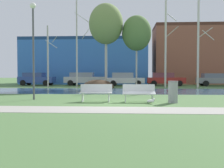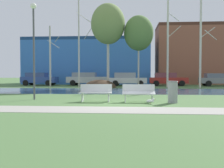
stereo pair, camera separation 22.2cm
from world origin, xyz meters
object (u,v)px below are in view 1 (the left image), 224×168
bench_right (139,92)px  streetlamp (33,35)px  trash_bin (173,92)px  parked_van_nearest_blue (36,79)px  parked_suv_fifth_grey (216,79)px  parked_hatch_third_white (125,79)px  parked_wagon_fourth_red (165,79)px  seagull (151,101)px  parked_sedan_second_silver (85,79)px  bench_left (96,92)px

bench_right → streetlamp: streetlamp is taller
trash_bin → parked_van_nearest_blue: bearing=125.5°
trash_bin → parked_suv_fifth_grey: 19.25m
parked_hatch_third_white → parked_wagon_fourth_red: size_ratio=0.99×
bench_right → trash_bin: trash_bin is taller
bench_right → seagull: 1.00m
parked_van_nearest_blue → parked_sedan_second_silver: bearing=2.8°
parked_van_nearest_blue → parked_sedan_second_silver: (5.63, 0.28, 0.01)m
bench_left → parked_hatch_third_white: (1.20, 17.26, 0.31)m
streetlamp → parked_suv_fifth_grey: 22.32m
seagull → parked_wagon_fourth_red: size_ratio=0.10×
parked_sedan_second_silver → parked_hatch_third_white: bearing=-9.7°
trash_bin → parked_wagon_fourth_red: bearing=83.8°
trash_bin → parked_sedan_second_silver: parked_sedan_second_silver is taller
trash_bin → streetlamp: (-7.21, 1.19, 2.93)m
parked_wagon_fourth_red → parked_sedan_second_silver: bearing=176.9°
trash_bin → parked_van_nearest_blue: 22.23m
bench_left → parked_suv_fifth_grey: (11.29, 17.40, 0.28)m
parked_van_nearest_blue → parked_suv_fifth_grey: 20.44m
trash_bin → parked_hatch_third_white: (-2.55, 17.58, 0.24)m
parked_wagon_fourth_red → parked_suv_fifth_grey: 5.60m
parked_sedan_second_silver → parked_wagon_fourth_red: parked_sedan_second_silver is taller
streetlamp → parked_suv_fifth_grey: bearing=48.2°
parked_wagon_fourth_red → parked_suv_fifth_grey: bearing=-1.8°
bench_right → streetlamp: 6.41m
parked_van_nearest_blue → parked_wagon_fourth_red: bearing=-0.8°
streetlamp → parked_hatch_third_white: streetlamp is taller
trash_bin → bench_left: bearing=175.1°
trash_bin → parked_suv_fifth_grey: (7.54, 17.71, 0.21)m
bench_right → parked_suv_fifth_grey: 19.66m
streetlamp → parked_suv_fifth_grey: (14.75, 16.52, -2.72)m
bench_right → parked_sedan_second_silver: 18.93m
bench_right → parked_van_nearest_blue: bearing=122.4°
parked_van_nearest_blue → parked_suv_fifth_grey: size_ratio=0.93×
seagull → parked_sedan_second_silver: 19.84m
bench_left → parked_hatch_third_white: parked_hatch_third_white is taller
bench_left → parked_sedan_second_silver: size_ratio=0.33×
parked_hatch_third_white → parked_wagon_fourth_red: (4.49, 0.32, -0.00)m
parked_wagon_fourth_red → bench_left: bearing=-107.9°
trash_bin → parked_hatch_third_white: parked_hatch_third_white is taller
parked_sedan_second_silver → parked_suv_fifth_grey: parked_sedan_second_silver is taller
bench_left → trash_bin: size_ratio=1.53×
seagull → parked_wagon_fourth_red: bearing=80.7°
seagull → parked_suv_fifth_grey: size_ratio=0.10×
streetlamp → parked_sedan_second_silver: bearing=90.2°
bench_right → parked_suv_fifth_grey: parked_suv_fifth_grey is taller
bench_right → parked_sedan_second_silver: bearing=107.4°
seagull → streetlamp: 7.18m
bench_left → streetlamp: 4.67m
seagull → trash_bin: bearing=22.6°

